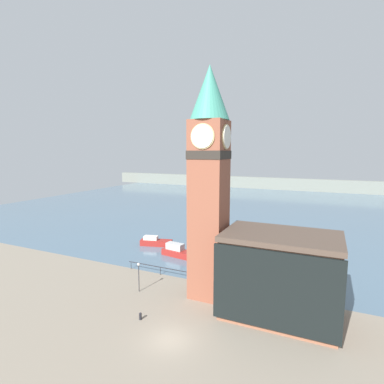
{
  "coord_description": "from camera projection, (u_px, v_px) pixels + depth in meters",
  "views": [
    {
      "loc": [
        11.79,
        -21.21,
        16.34
      ],
      "look_at": [
        -1.01,
        6.86,
        12.17
      ],
      "focal_mm": 28.0,
      "sensor_mm": 36.0,
      "label": 1
    }
  ],
  "objects": [
    {
      "name": "mooring_bollard_near",
      "position": [
        140.0,
        316.0,
        29.28
      ],
      "size": [
        0.28,
        0.28,
        0.72
      ],
      "color": "black",
      "rests_on": "ground_plane"
    },
    {
      "name": "far_shoreline",
      "position": [
        297.0,
        184.0,
        126.82
      ],
      "size": [
        180.0,
        3.0,
        5.0
      ],
      "color": "gray",
      "rests_on": "water"
    },
    {
      "name": "pier_building",
      "position": [
        280.0,
        275.0,
        29.57
      ],
      "size": [
        11.23,
        7.52,
        8.41
      ],
      "color": "#935B42",
      "rests_on": "ground_plane"
    },
    {
      "name": "lamp_post",
      "position": [
        139.0,
        271.0,
        34.91
      ],
      "size": [
        0.32,
        0.32,
        3.48
      ],
      "color": "#2D2D33",
      "rests_on": "ground_plane"
    },
    {
      "name": "water",
      "position": [
        284.0,
        206.0,
        91.08
      ],
      "size": [
        160.0,
        120.0,
        0.0
      ],
      "color": "slate",
      "rests_on": "ground_plane"
    },
    {
      "name": "ground_plane",
      "position": [
        170.0,
        340.0,
        26.17
      ],
      "size": [
        160.0,
        160.0,
        0.0
      ],
      "primitive_type": "plane",
      "color": "gray"
    },
    {
      "name": "boat_far",
      "position": [
        155.0,
        242.0,
        52.43
      ],
      "size": [
        5.73,
        2.99,
        1.66
      ],
      "rotation": [
        0.0,
        0.0,
        0.25
      ],
      "color": "maroon",
      "rests_on": "water"
    },
    {
      "name": "clock_tower",
      "position": [
        209.0,
        178.0,
        32.6
      ],
      "size": [
        4.25,
        4.25,
        25.35
      ],
      "color": "brown",
      "rests_on": "ground_plane"
    },
    {
      "name": "pier_railing",
      "position": [
        160.0,
        268.0,
        39.86
      ],
      "size": [
        10.05,
        0.08,
        1.09
      ],
      "color": "#232328",
      "rests_on": "ground_plane"
    },
    {
      "name": "boat_near",
      "position": [
        180.0,
        252.0,
        46.87
      ],
      "size": [
        6.59,
        2.74,
        1.99
      ],
      "rotation": [
        0.0,
        0.0,
        -0.14
      ],
      "color": "maroon",
      "rests_on": "water"
    }
  ]
}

